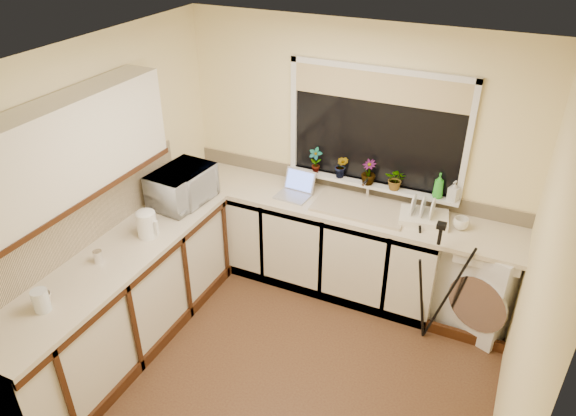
# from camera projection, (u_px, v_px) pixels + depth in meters

# --- Properties ---
(floor) EXTENTS (3.20, 3.20, 0.00)m
(floor) POSITION_uv_depth(u_px,v_px,m) (283.00, 367.00, 4.35)
(floor) COLOR brown
(floor) RESTS_ON ground
(ceiling) EXTENTS (3.20, 3.20, 0.00)m
(ceiling) POSITION_uv_depth(u_px,v_px,m) (281.00, 66.00, 3.11)
(ceiling) COLOR white
(ceiling) RESTS_ON ground
(wall_back) EXTENTS (3.20, 0.00, 3.20)m
(wall_back) POSITION_uv_depth(u_px,v_px,m) (353.00, 158.00, 4.90)
(wall_back) COLOR #FFEBAA
(wall_back) RESTS_ON ground
(wall_front) EXTENTS (3.20, 0.00, 3.20)m
(wall_front) POSITION_uv_depth(u_px,v_px,m) (147.00, 402.00, 2.55)
(wall_front) COLOR #FFEBAA
(wall_front) RESTS_ON ground
(wall_left) EXTENTS (0.00, 3.00, 3.00)m
(wall_left) POSITION_uv_depth(u_px,v_px,m) (102.00, 195.00, 4.31)
(wall_left) COLOR #FFEBAA
(wall_left) RESTS_ON ground
(wall_right) EXTENTS (0.00, 3.00, 3.00)m
(wall_right) POSITION_uv_depth(u_px,v_px,m) (529.00, 306.00, 3.15)
(wall_right) COLOR #FFEBAA
(wall_right) RESTS_ON ground
(base_cabinet_back) EXTENTS (2.55, 0.60, 0.86)m
(base_cabinet_back) POSITION_uv_depth(u_px,v_px,m) (306.00, 239.00, 5.19)
(base_cabinet_back) COLOR silver
(base_cabinet_back) RESTS_ON floor
(base_cabinet_left) EXTENTS (0.54, 2.40, 0.86)m
(base_cabinet_left) POSITION_uv_depth(u_px,v_px,m) (123.00, 304.00, 4.37)
(base_cabinet_left) COLOR silver
(base_cabinet_left) RESTS_ON floor
(worktop_back) EXTENTS (3.20, 0.60, 0.04)m
(worktop_back) POSITION_uv_depth(u_px,v_px,m) (339.00, 206.00, 4.84)
(worktop_back) COLOR beige
(worktop_back) RESTS_ON base_cabinet_back
(worktop_left) EXTENTS (0.60, 2.40, 0.04)m
(worktop_left) POSITION_uv_depth(u_px,v_px,m) (113.00, 259.00, 4.14)
(worktop_left) COLOR beige
(worktop_left) RESTS_ON base_cabinet_left
(upper_cabinet) EXTENTS (0.28, 1.90, 0.70)m
(upper_cabinet) POSITION_uv_depth(u_px,v_px,m) (59.00, 154.00, 3.61)
(upper_cabinet) COLOR silver
(upper_cabinet) RESTS_ON wall_left
(splashback_left) EXTENTS (0.02, 2.40, 0.45)m
(splashback_left) POSITION_uv_depth(u_px,v_px,m) (79.00, 223.00, 4.12)
(splashback_left) COLOR beige
(splashback_left) RESTS_ON wall_left
(splashback_back) EXTENTS (3.20, 0.02, 0.14)m
(splashback_back) POSITION_uv_depth(u_px,v_px,m) (351.00, 183.00, 5.02)
(splashback_back) COLOR beige
(splashback_back) RESTS_ON wall_back
(window_glass) EXTENTS (1.50, 0.02, 1.00)m
(window_glass) POSITION_uv_depth(u_px,v_px,m) (376.00, 129.00, 4.65)
(window_glass) COLOR black
(window_glass) RESTS_ON wall_back
(window_blind) EXTENTS (1.50, 0.02, 0.25)m
(window_blind) POSITION_uv_depth(u_px,v_px,m) (379.00, 87.00, 4.44)
(window_blind) COLOR tan
(window_blind) RESTS_ON wall_back
(windowsill) EXTENTS (1.60, 0.14, 0.03)m
(windowsill) POSITION_uv_depth(u_px,v_px,m) (370.00, 184.00, 4.87)
(windowsill) COLOR white
(windowsill) RESTS_ON wall_back
(sink) EXTENTS (0.82, 0.46, 0.03)m
(sink) POSITION_uv_depth(u_px,v_px,m) (361.00, 207.00, 4.75)
(sink) COLOR tan
(sink) RESTS_ON worktop_back
(faucet) EXTENTS (0.03, 0.03, 0.24)m
(faucet) POSITION_uv_depth(u_px,v_px,m) (368.00, 188.00, 4.84)
(faucet) COLOR silver
(faucet) RESTS_ON worktop_back
(washing_machine) EXTENTS (0.79, 0.78, 0.87)m
(washing_machine) POSITION_uv_depth(u_px,v_px,m) (483.00, 280.00, 4.62)
(washing_machine) COLOR silver
(washing_machine) RESTS_ON floor
(laptop) EXTENTS (0.32, 0.32, 0.21)m
(laptop) POSITION_uv_depth(u_px,v_px,m) (296.00, 189.00, 4.96)
(laptop) COLOR #A6A6AE
(laptop) RESTS_ON worktop_back
(kettle) EXTENTS (0.16, 0.16, 0.21)m
(kettle) POSITION_uv_depth(u_px,v_px,m) (147.00, 225.00, 4.33)
(kettle) COLOR white
(kettle) RESTS_ON worktop_left
(dish_rack) EXTENTS (0.45, 0.37, 0.06)m
(dish_rack) POSITION_uv_depth(u_px,v_px,m) (424.00, 218.00, 4.56)
(dish_rack) COLOR #EDE6CE
(dish_rack) RESTS_ON worktop_back
(tripod) EXTENTS (0.68, 0.68, 1.15)m
(tripod) POSITION_uv_depth(u_px,v_px,m) (432.00, 283.00, 4.37)
(tripod) COLOR black
(tripod) RESTS_ON floor
(glass_jug) EXTENTS (0.11, 0.11, 0.16)m
(glass_jug) POSITION_uv_depth(u_px,v_px,m) (41.00, 301.00, 3.56)
(glass_jug) COLOR white
(glass_jug) RESTS_ON worktop_left
(steel_jar) EXTENTS (0.07, 0.07, 0.10)m
(steel_jar) POSITION_uv_depth(u_px,v_px,m) (98.00, 257.00, 4.05)
(steel_jar) COLOR silver
(steel_jar) RESTS_ON worktop_left
(microwave) EXTENTS (0.43, 0.61, 0.32)m
(microwave) POSITION_uv_depth(u_px,v_px,m) (182.00, 186.00, 4.78)
(microwave) COLOR white
(microwave) RESTS_ON worktop_left
(plant_a) EXTENTS (0.13, 0.09, 0.24)m
(plant_a) POSITION_uv_depth(u_px,v_px,m) (315.00, 160.00, 4.98)
(plant_a) COLOR #999999
(plant_a) RESTS_ON windowsill
(plant_b) EXTENTS (0.13, 0.11, 0.22)m
(plant_b) POSITION_uv_depth(u_px,v_px,m) (341.00, 167.00, 4.89)
(plant_b) COLOR #999999
(plant_b) RESTS_ON windowsill
(plant_c) EXTENTS (0.17, 0.17, 0.23)m
(plant_c) POSITION_uv_depth(u_px,v_px,m) (369.00, 172.00, 4.78)
(plant_c) COLOR #999999
(plant_c) RESTS_ON windowsill
(plant_d) EXTENTS (0.18, 0.16, 0.20)m
(plant_d) POSITION_uv_depth(u_px,v_px,m) (396.00, 179.00, 4.70)
(plant_d) COLOR #999999
(plant_d) RESTS_ON windowsill
(soap_bottle_green) EXTENTS (0.09, 0.09, 0.23)m
(soap_bottle_green) POSITION_uv_depth(u_px,v_px,m) (439.00, 186.00, 4.57)
(soap_bottle_green) COLOR green
(soap_bottle_green) RESTS_ON windowsill
(soap_bottle_clear) EXTENTS (0.10, 0.10, 0.18)m
(soap_bottle_clear) POSITION_uv_depth(u_px,v_px,m) (454.00, 191.00, 4.54)
(soap_bottle_clear) COLOR #999999
(soap_bottle_clear) RESTS_ON windowsill
(cup_back) EXTENTS (0.16, 0.16, 0.10)m
(cup_back) POSITION_uv_depth(u_px,v_px,m) (461.00, 223.00, 4.45)
(cup_back) COLOR white
(cup_back) RESTS_ON worktop_back
(cup_left) EXTENTS (0.13, 0.13, 0.10)m
(cup_left) POSITION_uv_depth(u_px,v_px,m) (44.00, 300.00, 3.61)
(cup_left) COLOR beige
(cup_left) RESTS_ON worktop_left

